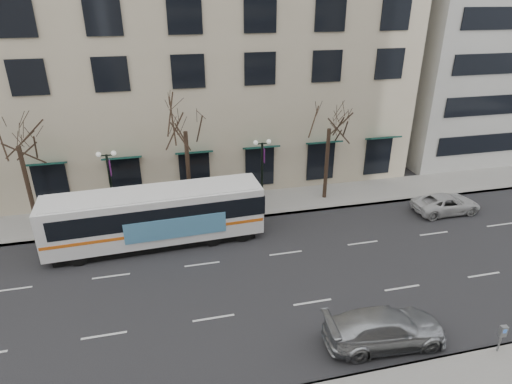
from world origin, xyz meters
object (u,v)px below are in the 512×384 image
object	(u,v)px
silver_car	(385,328)
pay_station	(502,333)
lamp_post_right	(262,171)
tree_far_right	(330,115)
lamp_post_left	(111,185)
city_bus	(157,215)
white_pickup	(446,204)
tree_far_mid	(184,117)
tree_far_left	(14,131)

from	to	relation	value
silver_car	pay_station	world-z (taller)	silver_car
lamp_post_right	tree_far_right	bearing A→B (deg)	6.85
tree_far_right	silver_car	world-z (taller)	tree_far_right
lamp_post_left	lamp_post_right	xyz separation A→B (m)	(10.00, 0.00, 0.00)
city_bus	white_pickup	xyz separation A→B (m)	(19.82, -0.47, -1.26)
lamp_post_left	lamp_post_right	size ratio (longest dim) A/B	1.00
lamp_post_left	white_pickup	xyz separation A→B (m)	(22.53, -3.40, -2.29)
lamp_post_right	pay_station	size ratio (longest dim) A/B	3.86
tree_far_mid	city_bus	bearing A→B (deg)	-122.83
silver_car	white_pickup	size ratio (longest dim) A/B	1.15
white_pickup	pay_station	size ratio (longest dim) A/B	3.50
tree_far_mid	lamp_post_left	bearing A→B (deg)	-173.15
tree_far_left	city_bus	distance (m)	9.75
tree_far_left	silver_car	xyz separation A→B (m)	(17.12, -14.37, -5.91)
lamp_post_left	city_bus	distance (m)	4.12
tree_far_left	tree_far_right	size ratio (longest dim) A/B	1.03
tree_far_mid	lamp_post_right	size ratio (longest dim) A/B	1.64
lamp_post_right	white_pickup	xyz separation A→B (m)	(12.53, -3.40, -2.29)
tree_far_mid	tree_far_right	size ratio (longest dim) A/B	1.06
lamp_post_left	lamp_post_right	bearing A→B (deg)	0.00
tree_far_right	white_pickup	distance (m)	10.30
city_bus	silver_car	size ratio (longest dim) A/B	2.40
tree_far_left	white_pickup	size ratio (longest dim) A/B	1.76
tree_far_mid	tree_far_right	distance (m)	10.01
lamp_post_right	lamp_post_left	bearing A→B (deg)	180.00
tree_far_right	pay_station	bearing A→B (deg)	-84.52
white_pickup	tree_far_mid	bearing A→B (deg)	77.26
tree_far_right	lamp_post_right	size ratio (longest dim) A/B	1.55
lamp_post_left	tree_far_right	bearing A→B (deg)	2.29
tree_far_right	lamp_post_right	distance (m)	6.11
white_pickup	pay_station	distance (m)	13.51
tree_far_mid	tree_far_right	world-z (taller)	tree_far_mid
lamp_post_left	pay_station	world-z (taller)	lamp_post_left
city_bus	lamp_post_right	bearing A→B (deg)	19.43
tree_far_left	pay_station	world-z (taller)	tree_far_left
tree_far_right	pay_station	distance (m)	17.02
tree_far_left	lamp_post_right	world-z (taller)	tree_far_left
tree_far_mid	tree_far_right	xyz separation A→B (m)	(10.00, -0.00, -0.48)
lamp_post_left	white_pickup	world-z (taller)	lamp_post_left
silver_car	pay_station	distance (m)	4.76
tree_far_right	lamp_post_left	world-z (taller)	tree_far_right
pay_station	city_bus	bearing A→B (deg)	144.30
lamp_post_left	lamp_post_right	distance (m)	10.00
lamp_post_right	pay_station	xyz separation A→B (m)	(6.54, -15.50, -1.82)
lamp_post_left	white_pickup	bearing A→B (deg)	-8.58
pay_station	tree_far_right	bearing A→B (deg)	102.08
tree_far_left	tree_far_right	bearing A→B (deg)	0.00
city_bus	pay_station	xyz separation A→B (m)	(13.82, -12.57, -0.79)
lamp_post_right	pay_station	distance (m)	16.92
tree_far_mid	silver_car	xyz separation A→B (m)	(7.12, -14.37, -6.12)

